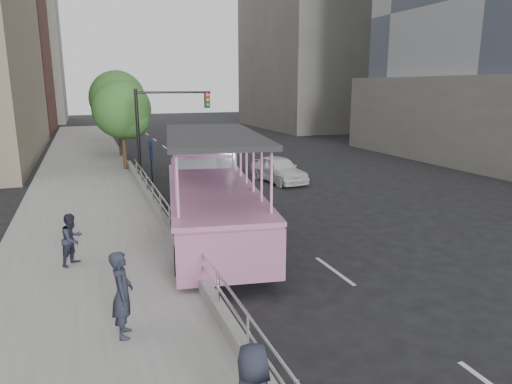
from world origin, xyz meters
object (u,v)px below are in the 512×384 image
Objects in this scene: parking_sign at (151,162)px; traffic_signal at (160,120)px; pedestrian_near at (122,294)px; street_tree_near at (124,112)px; car at (279,169)px; pedestrian_mid at (72,239)px; duck_boat at (210,194)px; street_tree_far at (119,101)px.

traffic_signal is (1.00, 3.29, 1.75)m from parking_sign.
parking_sign is 0.54× the size of traffic_signal.
pedestrian_near is at bearing -100.44° from parking_sign.
pedestrian_near is at bearing -95.28° from street_tree_near.
pedestrian_near is at bearing -130.94° from car.
traffic_signal reaches higher than pedestrian_near.
street_tree_near is (2.88, 15.46, 2.76)m from pedestrian_mid.
traffic_signal reaches higher than parking_sign.
traffic_signal is 3.80m from street_tree_near.
duck_boat reaches higher than pedestrian_mid.
traffic_signal is (-6.24, 2.10, 2.76)m from car.
street_tree_near reaches higher than traffic_signal.
street_tree_far is (-0.40, 12.71, 2.56)m from parking_sign.
traffic_signal is 0.91× the size of street_tree_near.
street_tree_far is (0.20, 6.00, 0.49)m from street_tree_near.
street_tree_near reaches higher than car.
pedestrian_mid reaches higher than car.
pedestrian_near is at bearing -94.50° from street_tree_far.
pedestrian_mid is (-1.03, 4.53, -0.16)m from pedestrian_near.
street_tree_far is at bearing 95.12° from duck_boat.
street_tree_far is (-1.40, 9.43, 0.81)m from traffic_signal.
car is 7.41m from parking_sign.
street_tree_near reaches higher than duck_boat.
pedestrian_near is at bearing -101.75° from traffic_signal.
street_tree_far reaches higher than pedestrian_mid.
traffic_signal is (3.44, 16.56, 2.28)m from pedestrian_near.
pedestrian_mid is at bearing 20.78° from pedestrian_near.
duck_boat reaches higher than parking_sign.
duck_boat is at bearing -84.88° from street_tree_far.
pedestrian_near reaches higher than car.
duck_boat is at bearing -78.10° from parking_sign.
parking_sign is at bearing 101.90° from duck_boat.
traffic_signal is at bearing 91.76° from duck_boat.
car is 2.85× the size of pedestrian_mid.
street_tree_near is at bearing 137.68° from car.
street_tree_far is (-7.64, 11.53, 3.57)m from car.
street_tree_near is at bearing 29.02° from pedestrian_mid.
car is 17.41m from pedestrian_near.
traffic_signal is at bearing -81.57° from street_tree_far.
car is 0.76× the size of street_tree_near.
pedestrian_mid is 15.96m from street_tree_near.
street_tree_near is at bearing 2.64° from pedestrian_near.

